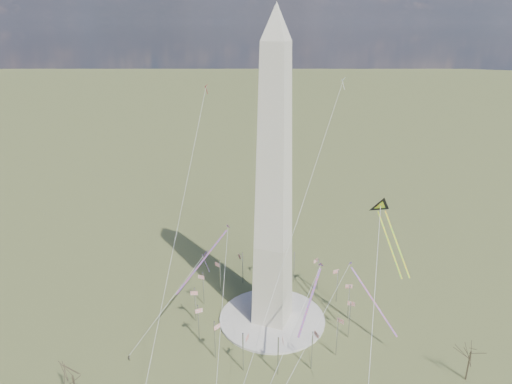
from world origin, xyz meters
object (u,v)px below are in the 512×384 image
(washington_monument, at_px, (274,188))
(tree_near, at_px, (471,349))
(kite_delta_black, at_px, (382,210))
(person_west, at_px, (129,358))

(washington_monument, relative_size, tree_near, 6.86)
(washington_monument, height_order, kite_delta_black, washington_monument)
(tree_near, relative_size, kite_delta_black, 0.71)
(tree_near, relative_size, person_west, 8.91)
(washington_monument, bearing_deg, person_west, -134.60)
(person_west, bearing_deg, kite_delta_black, -134.64)
(person_west, distance_m, kite_delta_black, 88.38)
(kite_delta_black, bearing_deg, tree_near, 122.04)
(washington_monument, height_order, person_west, washington_monument)
(tree_near, bearing_deg, person_west, -163.79)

